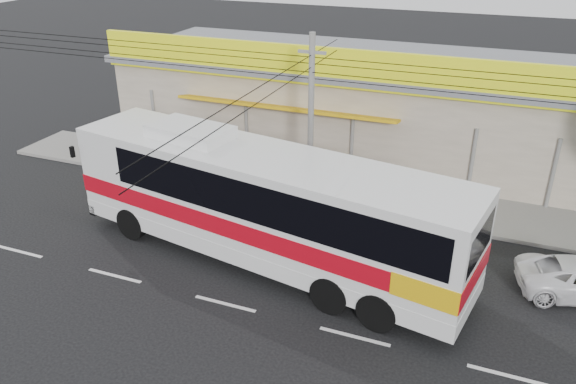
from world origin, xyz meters
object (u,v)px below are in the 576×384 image
(motorbike_dark, at_px, (105,135))
(utility_pole, at_px, (312,67))
(motorbike_red, at_px, (144,162))
(coach_bus, at_px, (268,201))

(motorbike_dark, height_order, utility_pole, utility_pole)
(motorbike_red, bearing_deg, motorbike_dark, 64.86)
(motorbike_red, bearing_deg, utility_pole, -89.83)
(motorbike_red, distance_m, utility_pole, 9.52)
(utility_pole, bearing_deg, motorbike_dark, 167.72)
(coach_bus, relative_size, motorbike_dark, 8.26)
(coach_bus, distance_m, motorbike_dark, 13.65)
(motorbike_red, relative_size, utility_pole, 0.05)
(coach_bus, relative_size, motorbike_red, 8.28)
(coach_bus, distance_m, motorbike_red, 9.42)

